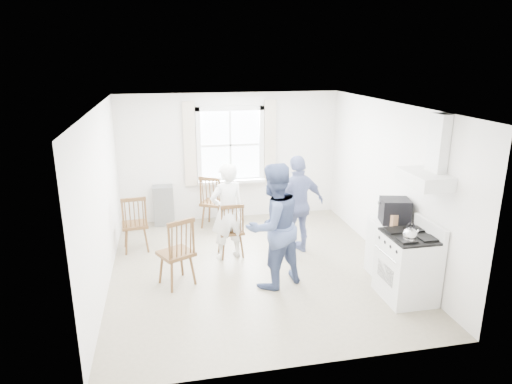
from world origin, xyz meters
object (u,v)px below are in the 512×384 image
Objects in this scene: stereo_stack at (395,211)px; person_left at (227,212)px; low_cabinet at (388,248)px; person_right at (298,205)px; windsor_chair_c at (179,245)px; person_mid at (273,226)px; windsor_chair_b at (232,225)px; gas_stove at (408,266)px; windsor_chair_a at (135,218)px.

person_left is (-2.35, 1.21, -0.26)m from stereo_stack.
low_cabinet is 0.53× the size of person_right.
person_right is (2.04, 0.89, 0.20)m from windsor_chair_c.
windsor_chair_c is at bearing 175.43° from low_cabinet.
person_mid is at bearing 42.41° from person_right.
person_mid is at bearing 176.09° from stereo_stack.
windsor_chair_b is 0.52× the size of person_mid.
windsor_chair_c is 0.58× the size of person_mid.
gas_stove is at bearing 132.37° from person_mid.
windsor_chair_a is at bearing -36.85° from person_left.
windsor_chair_a is 0.60× the size of person_right.
windsor_chair_c is at bearing -136.26° from windsor_chair_b.
gas_stove is 1.15× the size of windsor_chair_b.
gas_stove reaches higher than windsor_chair_c.
person_mid reaches higher than windsor_chair_a.
windsor_chair_a is (-3.87, 1.66, 0.18)m from low_cabinet.
gas_stove is at bearing 104.82° from person_right.
windsor_chair_a is (-3.80, 2.36, 0.14)m from gas_stove.
person_right is (1.15, 0.03, 0.26)m from windsor_chair_b.
windsor_chair_c is (-3.18, 0.33, -0.42)m from stereo_stack.
person_mid reaches higher than low_cabinet.
person_mid is (0.45, -1.06, 0.34)m from windsor_chair_b.
windsor_chair_c is at bearing 174.12° from stereo_stack.
gas_stove is 1.24× the size of low_cabinet.
gas_stove is 4.48m from windsor_chair_a.
windsor_chair_c reaches higher than windsor_chair_b.
low_cabinet is at bearing -4.57° from windsor_chair_c.
stereo_stack is 0.26× the size of person_mid.
windsor_chair_a is 1.58m from windsor_chair_c.
low_cabinet is at bearing -23.26° from windsor_chair_a.
windsor_chair_c is 1.39m from person_mid.
gas_stove is 2.15m from person_right.
windsor_chair_c is (0.70, -1.41, 0.03)m from windsor_chair_a.
low_cabinet is at bearing 136.42° from person_left.
windsor_chair_c is (-3.17, 0.25, 0.21)m from low_cabinet.
stereo_stack is 1.84m from person_mid.
gas_stove reaches higher than windsor_chair_a.
windsor_chair_b is at bearing 143.33° from person_left.
person_left is at bearing 46.81° from windsor_chair_c.
windsor_chair_b is (-2.28, 1.18, -0.49)m from stereo_stack.
stereo_stack reaches higher than windsor_chair_b.
person_left is (1.53, -0.53, 0.20)m from windsor_chair_a.
windsor_chair_a is at bearing 148.12° from gas_stove.
windsor_chair_c is 0.63× the size of person_right.
windsor_chair_b is (-2.20, 1.81, 0.11)m from gas_stove.
gas_stove is at bearing -17.10° from windsor_chair_c.
windsor_chair_b is 0.90× the size of windsor_chair_c.
windsor_chair_b is at bearing -91.30° from person_mid.
windsor_chair_a is 2.62m from person_mid.
person_right is at bearing 134.58° from low_cabinet.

